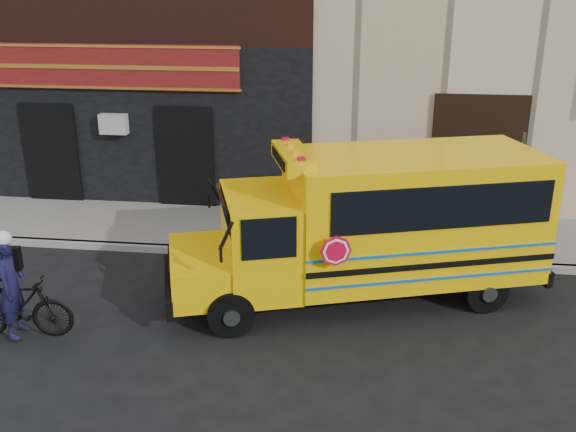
% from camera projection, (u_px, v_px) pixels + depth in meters
% --- Properties ---
extents(ground, '(120.00, 120.00, 0.00)m').
position_uv_depth(ground, '(283.00, 318.00, 11.41)').
color(ground, black).
rests_on(ground, ground).
extents(curb, '(40.00, 0.20, 0.15)m').
position_uv_depth(curb, '(299.00, 256.00, 13.81)').
color(curb, gray).
rests_on(curb, ground).
extents(sidewalk, '(40.00, 3.00, 0.15)m').
position_uv_depth(sidewalk, '(306.00, 230.00, 15.20)').
color(sidewalk, slate).
rests_on(sidewalk, ground).
extents(school_bus, '(7.22, 4.14, 2.92)m').
position_uv_depth(school_bus, '(378.00, 221.00, 11.72)').
color(school_bus, black).
rests_on(school_bus, ground).
extents(sign_pole, '(0.11, 0.24, 2.86)m').
position_uv_depth(sign_pole, '(517.00, 195.00, 12.88)').
color(sign_pole, '#3A413D').
rests_on(sign_pole, ground).
extents(bicycle, '(1.85, 0.72, 1.08)m').
position_uv_depth(bicycle, '(19.00, 307.00, 10.63)').
color(bicycle, black).
rests_on(bicycle, ground).
extents(cyclist, '(0.50, 0.69, 1.75)m').
position_uv_depth(cyclist, '(12.00, 290.00, 10.51)').
color(cyclist, black).
rests_on(cyclist, ground).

